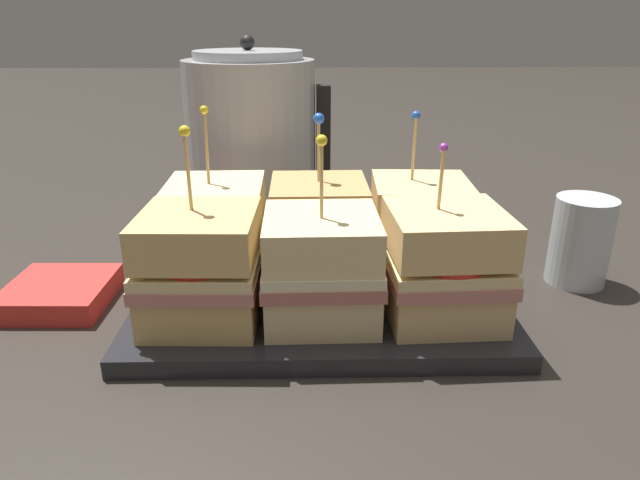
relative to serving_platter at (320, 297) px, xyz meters
name	(u,v)px	position (x,y,z in m)	size (l,w,h in m)	color
ground_plane	(320,304)	(0.00, 0.00, -0.01)	(6.00, 6.00, 0.00)	#2D2823
serving_platter	(320,297)	(0.00, 0.00, 0.00)	(0.37, 0.27, 0.02)	#232328
sandwich_front_left	(201,267)	(-0.11, -0.06, 0.06)	(0.11, 0.11, 0.18)	tan
sandwich_front_center	(319,267)	(0.00, -0.06, 0.06)	(0.11, 0.11, 0.17)	beige
sandwich_front_right	(444,265)	(0.11, -0.06, 0.06)	(0.11, 0.11, 0.16)	#DBB77A
sandwich_back_left	(217,226)	(-0.11, 0.06, 0.06)	(0.11, 0.11, 0.18)	beige
sandwich_back_center	(320,226)	(0.00, 0.05, 0.06)	(0.11, 0.11, 0.17)	tan
sandwich_back_right	(419,225)	(0.11, 0.06, 0.06)	(0.11, 0.11, 0.17)	#DBB77A
kettle_steel	(252,139)	(-0.09, 0.28, 0.11)	(0.21, 0.18, 0.26)	#B7BABF
drinking_glass	(581,241)	(0.29, 0.05, 0.04)	(0.07, 0.07, 0.10)	silver
napkin_stack	(60,293)	(-0.28, 0.01, 0.00)	(0.11, 0.11, 0.02)	red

